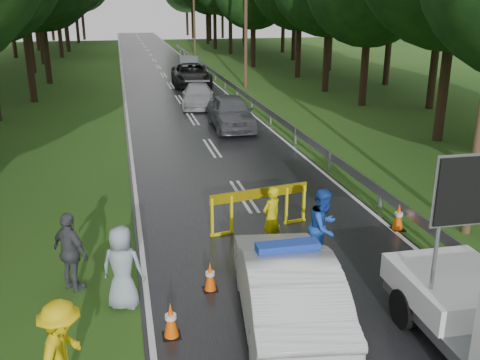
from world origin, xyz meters
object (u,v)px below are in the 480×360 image
object	(u,v)px
queue_car_first	(231,112)
queue_car_fourth	(189,65)
civilian	(323,227)
barrier	(260,199)
queue_car_third	(191,75)
police_sedan	(286,288)
queue_car_second	(198,96)
officer	(271,217)

from	to	relation	value
queue_car_first	queue_car_fourth	world-z (taller)	queue_car_first
civilian	queue_car_fourth	xyz separation A→B (m)	(1.47, 35.54, -0.19)
barrier	queue_car_third	xyz separation A→B (m)	(1.65, 26.17, -0.08)
queue_car_third	barrier	bearing A→B (deg)	-91.14
police_sedan	queue_car_second	bearing A→B (deg)	-86.44
officer	queue_car_third	size ratio (longest dim) A/B	0.28
queue_car_second	queue_car_fourth	world-z (taller)	queue_car_fourth
police_sedan	barrier	world-z (taller)	police_sedan
barrier	queue_car_fourth	xyz separation A→B (m)	(2.42, 33.29, -0.15)
barrier	officer	xyz separation A→B (m)	(0.01, -1.14, -0.09)
police_sedan	queue_car_fourth	world-z (taller)	police_sedan
officer	queue_car_second	xyz separation A→B (m)	(0.95, 19.17, -0.15)
police_sedan	queue_car_first	distance (m)	16.68
barrier	civilian	xyz separation A→B (m)	(0.94, -2.25, 0.04)
queue_car_first	queue_car_fourth	size ratio (longest dim) A/B	1.06
police_sedan	queue_car_fourth	xyz separation A→B (m)	(3.06, 37.77, -0.04)
queue_car_third	queue_car_fourth	distance (m)	7.16
police_sedan	queue_car_second	distance (m)	22.57
civilian	officer	bearing A→B (deg)	91.04
civilian	queue_car_first	size ratio (longest dim) A/B	0.39
officer	queue_car_fourth	distance (m)	34.50
civilian	queue_car_second	xyz separation A→B (m)	(0.01, 20.29, -0.28)
officer	queue_car_second	world-z (taller)	officer
officer	queue_car_third	xyz separation A→B (m)	(1.64, 27.31, 0.00)
queue_car_second	barrier	bearing A→B (deg)	-85.29
police_sedan	queue_car_first	bearing A→B (deg)	-90.45
police_sedan	civilian	distance (m)	2.74
queue_car_fourth	queue_car_first	bearing A→B (deg)	-87.22
barrier	queue_car_first	xyz separation A→B (m)	(1.70, 12.03, -0.08)
barrier	officer	world-z (taller)	officer
civilian	queue_car_fourth	world-z (taller)	civilian
queue_car_first	queue_car_third	size ratio (longest dim) A/B	0.82
barrier	queue_car_fourth	size ratio (longest dim) A/B	0.62
queue_car_second	queue_car_fourth	xyz separation A→B (m)	(1.46, 15.25, 0.09)
barrier	queue_car_third	bearing A→B (deg)	75.99
barrier	officer	bearing A→B (deg)	-100.08
police_sedan	barrier	xyz separation A→B (m)	(0.65, 4.48, 0.10)
queue_car_first	queue_car_second	world-z (taller)	queue_car_first
officer	queue_car_third	distance (m)	27.35
queue_car_first	queue_car_second	size ratio (longest dim) A/B	1.06
barrier	queue_car_second	xyz separation A→B (m)	(0.95, 18.03, -0.24)
barrier	queue_car_fourth	world-z (taller)	queue_car_fourth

